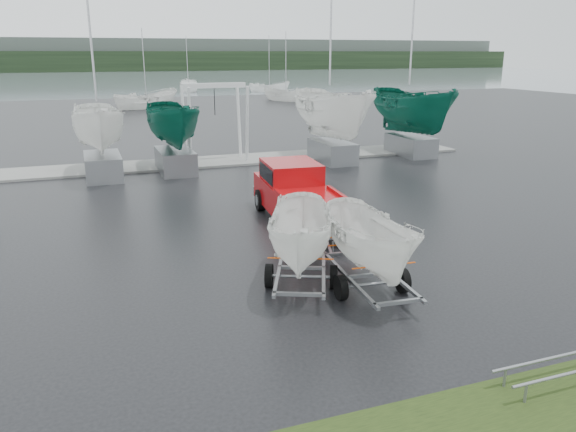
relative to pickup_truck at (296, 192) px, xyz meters
The scene contains 17 objects.
ground_plane 2.10m from the pickup_truck, 124.10° to the right, with size 120.00×120.00×0.00m, color black.
lake 98.48m from the pickup_truck, 90.60° to the left, with size 300.00×300.00×0.00m, color slate.
dock 11.56m from the pickup_truck, 95.16° to the left, with size 30.00×3.00×0.12m, color gray.
treeline 168.48m from the pickup_truck, 90.35° to the left, with size 300.00×8.00×6.00m, color black.
far_hill 176.52m from the pickup_truck, 90.34° to the left, with size 300.00×6.00×10.00m, color #4C5651.
pickup_truck is the anchor object (origin of this frame).
trailer_hitched 6.58m from the pickup_truck, 95.01° to the right, with size 1.83×3.69×4.62m.
trailer_parked 5.90m from the pickup_truck, 109.70° to the right, with size 2.53×3.77×4.65m.
boat_hoist 11.59m from the pickup_truck, 90.73° to the left, with size 3.30×2.18×4.12m.
keelboat_0 11.51m from the pickup_truck, 122.27° to the left, with size 2.31×3.20×10.47m.
keelboat_1 10.35m from the pickup_truck, 105.09° to the left, with size 2.28×3.20×7.17m.
keelboat_2 11.57m from the pickup_truck, 59.01° to the left, with size 2.79×3.20×10.97m.
keelboat_3 14.87m from the pickup_truck, 42.39° to the left, with size 2.72×3.20×10.90m.
moored_boat_1 43.67m from the pickup_truck, 90.07° to the left, with size 4.00×3.96×11.86m.
moored_boat_2 50.21m from the pickup_truck, 70.42° to the left, with size 3.47×3.50×11.43m.
moored_boat_3 66.27m from the pickup_truck, 72.44° to the left, with size 2.78×2.73×11.04m.
moored_boat_5 68.28m from the pickup_truck, 82.59° to the left, with size 3.11×3.17×11.54m.
Camera 1 is at (-5.73, -16.02, 5.63)m, focal length 35.00 mm.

